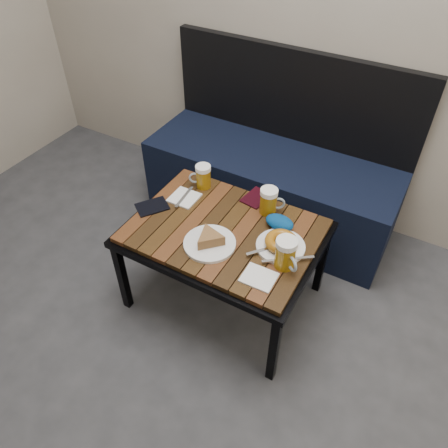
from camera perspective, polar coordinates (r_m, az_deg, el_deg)
The scene contains 12 objects.
bench at distance 2.52m, azimuth 6.28°, elevation 5.77°, with size 1.40×0.50×0.95m.
cafe_table at distance 1.94m, azimuth -0.00°, elevation -1.57°, with size 0.84×0.62×0.47m.
beer_mug_left at distance 2.10m, azimuth -2.78°, elevation 6.24°, with size 0.11×0.09×0.12m.
beer_mug_centre at distance 1.96m, azimuth 5.89°, elevation 3.00°, with size 0.12×0.10×0.13m.
beer_mug_right at distance 1.72m, azimuth 8.08°, elevation -3.85°, with size 0.13×0.11×0.14m.
plate_pie at distance 1.82m, azimuth -1.90°, elevation -2.18°, with size 0.22×0.22×0.06m.
plate_bagel at distance 1.82m, azimuth 7.43°, elevation -2.56°, with size 0.25×0.23×0.06m.
napkin_left at distance 2.07m, azimuth -5.21°, elevation 3.46°, with size 0.13×0.17×0.01m.
napkin_right at distance 1.71m, azimuth 4.58°, elevation -6.98°, with size 0.13×0.11×0.01m.
passport_navy at distance 2.04m, azimuth -9.36°, elevation 2.26°, with size 0.10×0.14×0.01m, color black.
passport_burgundy at distance 2.07m, azimuth 4.23°, elevation 3.45°, with size 0.10×0.14×0.01m, color black.
knit_pouch at distance 1.91m, azimuth 7.27°, elevation 0.23°, with size 0.13×0.08×0.06m, color navy.
Camera 1 is at (0.54, -0.12, 1.78)m, focal length 35.00 mm.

